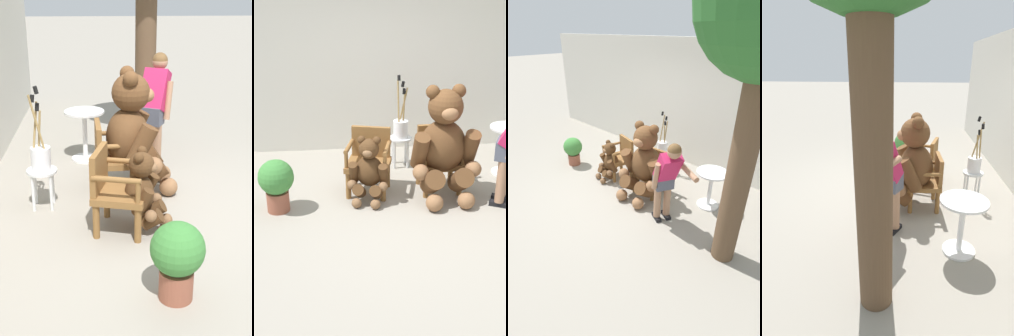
# 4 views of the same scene
# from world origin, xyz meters

# --- Properties ---
(ground_plane) EXTENTS (60.00, 60.00, 0.00)m
(ground_plane) POSITION_xyz_m (0.00, 0.00, 0.00)
(ground_plane) COLOR gray
(back_wall) EXTENTS (10.00, 0.16, 2.80)m
(back_wall) POSITION_xyz_m (0.00, 2.40, 1.40)
(back_wall) COLOR silver
(back_wall) RESTS_ON ground
(wooden_chair_left) EXTENTS (0.67, 0.64, 0.86)m
(wooden_chair_left) POSITION_xyz_m (-0.46, 0.74, 0.46)
(wooden_chair_left) COLOR brown
(wooden_chair_left) RESTS_ON ground
(wooden_chair_right) EXTENTS (0.59, 0.55, 0.86)m
(wooden_chair_right) POSITION_xyz_m (0.48, 0.74, 0.46)
(wooden_chair_right) COLOR brown
(wooden_chair_right) RESTS_ON ground
(teddy_bear_large) EXTENTS (0.90, 0.86, 1.49)m
(teddy_bear_large) POSITION_xyz_m (0.48, 0.48, 0.73)
(teddy_bear_large) COLOR brown
(teddy_bear_large) RESTS_ON ground
(teddy_bear_small) EXTENTS (0.55, 0.55, 0.88)m
(teddy_bear_small) POSITION_xyz_m (-0.49, 0.46, 0.43)
(teddy_bear_small) COLOR #4C3019
(teddy_bear_small) RESTS_ON ground
(person_visitor) EXTENTS (0.86, 0.49, 1.53)m
(person_visitor) POSITION_xyz_m (1.29, 0.16, 0.91)
(person_visitor) COLOR black
(person_visitor) RESTS_ON ground
(white_stool) EXTENTS (0.34, 0.34, 0.46)m
(white_stool) POSITION_xyz_m (0.07, 1.54, 0.36)
(white_stool) COLOR silver
(white_stool) RESTS_ON ground
(brush_bucket) EXTENTS (0.22, 0.22, 0.94)m
(brush_bucket) POSITION_xyz_m (0.07, 1.54, 0.64)
(brush_bucket) COLOR white
(brush_bucket) RESTS_ON white_stool
(round_side_table) EXTENTS (0.56, 0.56, 0.72)m
(round_side_table) POSITION_xyz_m (1.58, 1.10, 0.45)
(round_side_table) COLOR white
(round_side_table) RESTS_ON ground
(potted_plant) EXTENTS (0.44, 0.44, 0.68)m
(potted_plant) POSITION_xyz_m (-1.64, 0.30, 0.40)
(potted_plant) COLOR brown
(potted_plant) RESTS_ON ground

